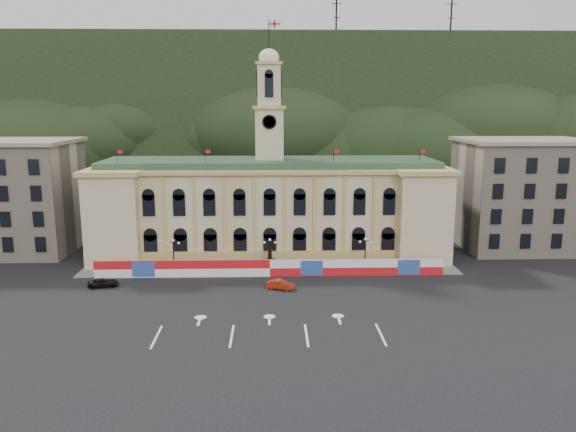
{
  "coord_description": "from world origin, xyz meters",
  "views": [
    {
      "loc": [
        0.43,
        -62.29,
        24.28
      ],
      "look_at": [
        2.68,
        18.0,
        8.26
      ],
      "focal_mm": 35.0,
      "sensor_mm": 36.0,
      "label": 1
    }
  ],
  "objects_px": {
    "lamp_center": "(270,252)",
    "statue": "(270,263)",
    "red_sedan": "(281,285)",
    "black_suv": "(103,283)"
  },
  "relations": [
    {
      "from": "lamp_center",
      "to": "red_sedan",
      "type": "distance_m",
      "value": 8.09
    },
    {
      "from": "lamp_center",
      "to": "black_suv",
      "type": "distance_m",
      "value": 23.46
    },
    {
      "from": "black_suv",
      "to": "statue",
      "type": "bearing_deg",
      "value": -83.2
    },
    {
      "from": "statue",
      "to": "red_sedan",
      "type": "relative_size",
      "value": 0.93
    },
    {
      "from": "lamp_center",
      "to": "red_sedan",
      "type": "xyz_separation_m",
      "value": [
        1.45,
        -7.58,
        -2.45
      ]
    },
    {
      "from": "lamp_center",
      "to": "red_sedan",
      "type": "bearing_deg",
      "value": -79.15
    },
    {
      "from": "black_suv",
      "to": "red_sedan",
      "type": "bearing_deg",
      "value": -104.2
    },
    {
      "from": "statue",
      "to": "lamp_center",
      "type": "bearing_deg",
      "value": -90.0
    },
    {
      "from": "lamp_center",
      "to": "statue",
      "type": "bearing_deg",
      "value": 90.0
    },
    {
      "from": "statue",
      "to": "red_sedan",
      "type": "bearing_deg",
      "value": -80.39
    }
  ]
}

